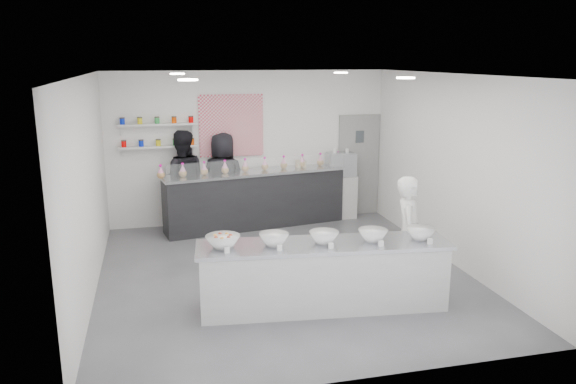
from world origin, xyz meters
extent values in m
plane|color=#515156|center=(0.00, 0.00, 0.00)|extent=(6.00, 6.00, 0.00)
plane|color=white|center=(0.00, 0.00, 3.00)|extent=(6.00, 6.00, 0.00)
plane|color=white|center=(0.00, 3.00, 1.50)|extent=(5.50, 0.00, 5.50)
plane|color=white|center=(-2.75, 0.00, 1.50)|extent=(0.00, 6.00, 6.00)
plane|color=white|center=(2.75, 0.00, 1.50)|extent=(0.00, 6.00, 6.00)
cube|color=gray|center=(2.30, 2.97, 1.05)|extent=(0.88, 0.04, 2.10)
cube|color=#D02541|center=(-0.35, 2.98, 1.95)|extent=(1.25, 0.03, 1.20)
cube|color=silver|center=(-1.75, 2.90, 1.60)|extent=(1.45, 0.22, 0.04)
cube|color=silver|center=(-1.75, 2.90, 2.02)|extent=(1.45, 0.22, 0.04)
cylinder|color=white|center=(-1.40, -1.00, 2.98)|extent=(0.24, 0.24, 0.02)
cylinder|color=white|center=(1.40, -1.00, 2.98)|extent=(0.24, 0.24, 0.02)
cylinder|color=white|center=(-1.40, 1.60, 2.98)|extent=(0.24, 0.24, 0.02)
cylinder|color=white|center=(1.40, 1.60, 2.98)|extent=(0.24, 0.24, 0.02)
cube|color=#B5B5B0|center=(0.24, -1.27, 0.45)|extent=(3.36, 1.10, 0.90)
cube|color=black|center=(0.04, 2.57, 0.55)|extent=(3.63, 1.23, 1.11)
cube|color=white|center=(0.09, 2.27, 1.26)|extent=(3.48, 0.59, 0.30)
cube|color=#B5B5B0|center=(1.55, 2.78, 0.46)|extent=(1.23, 0.39, 0.91)
cube|color=#93969E|center=(1.84, 2.78, 1.13)|extent=(0.57, 0.39, 0.43)
imported|color=white|center=(1.60, -0.91, 0.82)|extent=(0.60, 0.71, 1.64)
imported|color=black|center=(-1.34, 2.82, 0.95)|extent=(0.97, 0.77, 1.91)
imported|color=black|center=(-0.55, 2.82, 0.92)|extent=(1.06, 0.91, 1.84)
camera|label=1|loc=(-1.84, -7.87, 3.24)|focal=35.00mm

